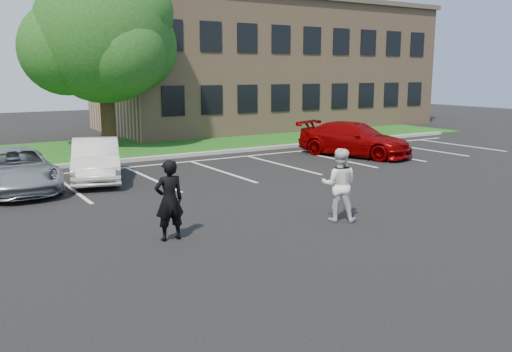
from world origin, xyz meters
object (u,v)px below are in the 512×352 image
(man_black_suit, at_px, (169,200))
(car_white_sedan, at_px, (96,160))
(office_building, at_px, (267,65))
(tree, at_px, (105,37))
(car_red_compact, at_px, (354,139))
(car_silver_minivan, at_px, (15,170))
(man_white_shirt, at_px, (339,185))

(man_black_suit, distance_m, car_white_sedan, 7.71)
(office_building, xyz_separation_m, man_black_suit, (-16.23, -20.91, -3.24))
(car_white_sedan, bearing_deg, tree, 85.83)
(man_black_suit, relative_size, car_red_compact, 0.35)
(car_silver_minivan, xyz_separation_m, car_red_compact, (14.07, -0.22, 0.07))
(car_silver_minivan, bearing_deg, office_building, 37.18)
(office_building, height_order, man_black_suit, office_building)
(office_building, distance_m, car_white_sedan, 20.80)
(car_red_compact, bearing_deg, car_white_sedan, 156.09)
(tree, height_order, car_silver_minivan, tree)
(car_silver_minivan, bearing_deg, man_white_shirt, -51.32)
(office_building, height_order, car_red_compact, office_building)
(man_white_shirt, bearing_deg, man_black_suit, 30.17)
(man_black_suit, relative_size, car_silver_minivan, 0.38)
(car_silver_minivan, height_order, car_white_sedan, car_white_sedan)
(man_black_suit, relative_size, car_white_sedan, 0.42)
(car_red_compact, bearing_deg, man_black_suit, -170.39)
(tree, height_order, man_white_shirt, tree)
(tree, xyz_separation_m, man_black_suit, (-3.48, -15.68, -4.43))
(tree, bearing_deg, office_building, 22.31)
(man_black_suit, bearing_deg, car_silver_minivan, -72.42)
(car_silver_minivan, relative_size, car_red_compact, 0.94)
(man_white_shirt, xyz_separation_m, car_white_sedan, (-3.72, 8.46, -0.20))
(office_building, height_order, car_white_sedan, office_building)
(man_white_shirt, bearing_deg, car_red_compact, -93.70)
(tree, xyz_separation_m, man_white_shirt, (0.78, -16.45, -4.42))
(office_building, distance_m, car_silver_minivan, 23.04)
(man_white_shirt, bearing_deg, car_silver_minivan, -11.65)
(car_white_sedan, bearing_deg, man_black_suit, -77.99)
(man_white_shirt, height_order, car_white_sedan, man_white_shirt)
(car_red_compact, bearing_deg, car_silver_minivan, 157.77)
(office_building, relative_size, car_red_compact, 4.33)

